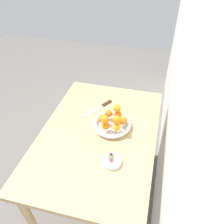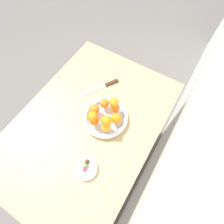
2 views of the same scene
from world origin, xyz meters
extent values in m
plane|color=slate|center=(0.00, 0.00, 0.00)|extent=(6.00, 6.00, 0.00)
cube|color=silver|center=(0.00, 0.48, 1.25)|extent=(4.00, 0.05, 2.50)
cube|color=tan|center=(0.00, 0.00, 0.72)|extent=(1.10, 0.76, 0.04)
cylinder|color=tan|center=(-0.49, -0.32, 0.35)|extent=(0.05, 0.05, 0.70)
cylinder|color=tan|center=(0.49, -0.32, 0.35)|extent=(0.05, 0.05, 0.70)
cylinder|color=tan|center=(-0.49, 0.32, 0.35)|extent=(0.05, 0.05, 0.70)
cylinder|color=silver|center=(-0.08, 0.08, 0.75)|extent=(0.21, 0.21, 0.01)
torus|color=silver|center=(-0.08, 0.08, 0.77)|extent=(0.26, 0.26, 0.03)
cylinder|color=silver|center=(0.21, 0.14, 0.75)|extent=(0.11, 0.11, 0.02)
sphere|color=orange|center=(-0.07, 0.01, 0.81)|extent=(0.06, 0.06, 0.06)
sphere|color=orange|center=(-0.02, 0.05, 0.81)|extent=(0.05, 0.05, 0.05)
sphere|color=orange|center=(-0.02, 0.12, 0.81)|extent=(0.05, 0.05, 0.05)
sphere|color=orange|center=(-0.09, 0.14, 0.81)|extent=(0.06, 0.06, 0.06)
sphere|color=orange|center=(-0.14, 0.10, 0.81)|extent=(0.06, 0.06, 0.06)
sphere|color=orange|center=(-0.14, 0.04, 0.81)|extent=(0.05, 0.05, 0.05)
sphere|color=orange|center=(-0.01, 0.04, 0.86)|extent=(0.05, 0.05, 0.05)
sphere|color=orange|center=(-0.14, 0.09, 0.86)|extent=(0.05, 0.05, 0.05)
sphere|color=orange|center=(-0.03, 0.12, 0.86)|extent=(0.06, 0.06, 0.06)
sphere|color=#472819|center=(0.18, 0.13, 0.77)|extent=(0.02, 0.02, 0.02)
sphere|color=#4C9947|center=(0.20, 0.14, 0.77)|extent=(0.02, 0.02, 0.02)
sphere|color=#C6384C|center=(0.21, 0.14, 0.77)|extent=(0.02, 0.02, 0.02)
sphere|color=gold|center=(0.19, 0.12, 0.77)|extent=(0.02, 0.02, 0.02)
sphere|color=#C6384C|center=(0.22, 0.14, 0.77)|extent=(0.02, 0.02, 0.02)
cube|color=#3F2819|center=(-0.32, -0.03, 0.75)|extent=(0.09, 0.07, 0.01)
cube|color=silver|center=(-0.21, -0.10, 0.74)|extent=(0.16, 0.11, 0.01)
camera|label=1|loc=(0.95, 0.33, 1.79)|focal=35.00mm
camera|label=2|loc=(0.26, 0.33, 1.66)|focal=28.00mm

